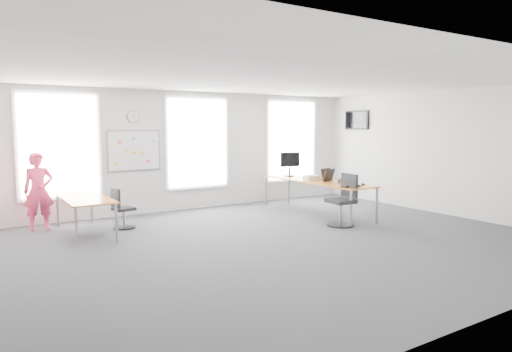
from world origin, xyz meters
TOP-DOWN VIEW (x-y plane):
  - floor at (0.00, 0.00)m, footprint 10.00×10.00m
  - ceiling at (0.00, 0.00)m, footprint 10.00×10.00m
  - wall_back at (0.00, 4.00)m, footprint 10.00×0.00m
  - wall_front at (0.00, -4.00)m, footprint 10.00×0.00m
  - wall_right at (5.00, 0.00)m, footprint 0.00×10.00m
  - window_left at (-3.00, 3.97)m, footprint 1.60×0.06m
  - window_mid at (0.30, 3.97)m, footprint 1.60×0.06m
  - window_right at (3.30, 3.97)m, footprint 1.60×0.06m
  - desk_right at (2.46, 1.82)m, footprint 0.89×3.35m
  - desk_left at (-2.81, 2.58)m, footprint 0.82×2.04m
  - chair_right at (2.04, 0.42)m, footprint 0.59×0.59m
  - chair_left at (-2.07, 2.66)m, footprint 0.46×0.46m
  - person at (-3.51, 3.51)m, footprint 0.59×0.40m
  - whiteboard at (-1.35, 3.97)m, footprint 1.20×0.03m
  - wall_clock at (-1.35, 3.97)m, footprint 0.30×0.04m
  - tv at (4.95, 3.00)m, footprint 0.06×0.90m
  - keyboard at (2.29, 0.45)m, footprint 0.47×0.18m
  - mouse at (2.72, 0.51)m, footprint 0.09×0.13m
  - lens_cap at (2.55, 0.79)m, footprint 0.08×0.08m
  - headphones at (2.55, 1.03)m, footprint 0.19×0.10m
  - laptop_sleeve at (2.54, 1.49)m, footprint 0.39×0.30m
  - paper_stack at (2.35, 1.86)m, footprint 0.37×0.29m
  - monitor at (2.42, 2.84)m, footprint 0.57×0.23m

SIDE VIEW (x-z plane):
  - floor at x=0.00m, z-range 0.00..0.00m
  - chair_left at x=-2.07m, z-range -0.05..0.81m
  - chair_right at x=2.04m, z-range -0.07..1.04m
  - desk_left at x=-2.81m, z-range 0.31..1.05m
  - desk_right at x=2.46m, z-range 0.36..1.17m
  - person at x=-3.51m, z-range 0.00..1.60m
  - lens_cap at x=2.55m, z-range 0.82..0.82m
  - keyboard at x=2.29m, z-range 0.82..0.84m
  - mouse at x=2.72m, z-range 0.82..0.86m
  - headphones at x=2.55m, z-range 0.81..0.92m
  - paper_stack at x=2.35m, z-range 0.82..0.94m
  - laptop_sleeve at x=2.54m, z-range 0.81..1.12m
  - monitor at x=2.42m, z-range 0.88..1.51m
  - wall_back at x=0.00m, z-range -3.50..6.50m
  - wall_front at x=0.00m, z-range -3.50..6.50m
  - wall_right at x=5.00m, z-range -3.50..6.50m
  - whiteboard at x=-1.35m, z-range 1.10..2.00m
  - window_left at x=-3.00m, z-range 0.60..2.80m
  - window_mid at x=0.30m, z-range 0.60..2.80m
  - window_right at x=3.30m, z-range 0.60..2.80m
  - tv at x=4.95m, z-range 2.02..2.57m
  - wall_clock at x=-1.35m, z-range 2.20..2.50m
  - ceiling at x=0.00m, z-range 3.00..3.00m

